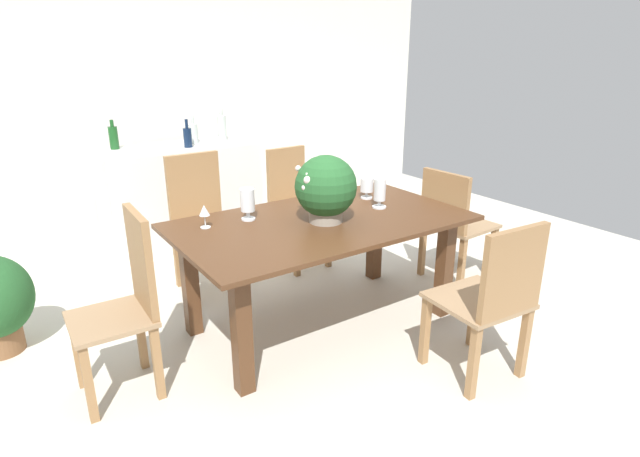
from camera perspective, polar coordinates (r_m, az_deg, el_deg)
name	(u,v)px	position (r m, az deg, el deg)	size (l,w,h in m)	color
ground_plane	(314,317)	(3.73, -0.62, -9.76)	(7.04, 7.04, 0.00)	beige
back_wall	(173,100)	(5.63, -15.95, 13.52)	(6.40, 0.10, 2.60)	silver
dining_table	(322,238)	(3.39, 0.20, -1.02)	(1.89, 1.08, 0.76)	#4C2D19
chair_far_left	(200,216)	(4.11, -13.14, 1.40)	(0.46, 0.42, 1.05)	olive
chair_foot_end	(452,220)	(4.22, 14.47, 0.96)	(0.50, 0.50, 0.92)	olive
chair_head_end	(128,298)	(2.95, -20.55, -7.21)	(0.43, 0.42, 1.02)	olive
chair_far_right	(293,202)	(4.48, -3.00, 2.97)	(0.42, 0.47, 1.01)	olive
chair_near_right	(493,295)	(3.00, 18.66, -7.01)	(0.51, 0.50, 0.96)	olive
flower_centerpiece	(326,188)	(3.25, 0.65, 4.51)	(0.40, 0.40, 0.43)	gray
crystal_vase_left	(380,191)	(3.59, 6.64, 4.11)	(0.10, 0.10, 0.21)	silver
crystal_vase_center_near	(367,186)	(3.81, 5.22, 4.71)	(0.10, 0.10, 0.15)	silver
crystal_vase_right	(248,202)	(3.34, -8.03, 2.97)	(0.09, 0.09, 0.21)	silver
wine_glass	(204,212)	(3.25, -12.71, 1.85)	(0.07, 0.07, 0.15)	silver
kitchen_counter	(182,195)	(5.15, -15.09, 3.65)	(1.44, 0.62, 0.94)	silver
wine_bottle_green	(188,137)	(4.95, -14.47, 9.81)	(0.08, 0.08, 0.26)	#0F1E38
wine_bottle_clear	(193,133)	(5.16, -13.85, 10.26)	(0.08, 0.08, 0.26)	#B2BFB7
wine_bottle_tall	(114,137)	(5.07, -21.92, 9.38)	(0.08, 0.08, 0.26)	#194C1E
wine_bottle_amber	(222,128)	(5.25, -10.81, 10.93)	(0.08, 0.08, 0.30)	#B2BFB7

